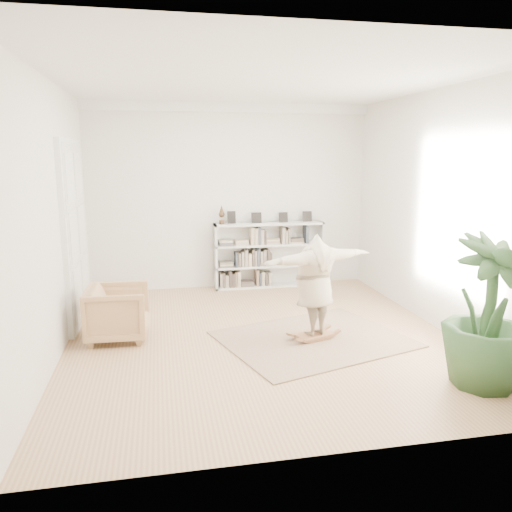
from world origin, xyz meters
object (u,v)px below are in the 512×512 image
Objects in this scene: rocker_board at (314,335)px; houseplant at (488,312)px; armchair at (118,313)px; bookshelf at (269,256)px; person at (315,282)px.

rocker_board is 2.43m from houseplant.
houseplant is (4.24, -2.35, 0.49)m from armchair.
bookshelf reaches higher than rocker_board.
person is at bearing 130.10° from houseplant.
bookshelf is 3.13m from rocker_board.
rocker_board is 0.33× the size of person.
rocker_board is (-0.02, -3.08, -0.57)m from bookshelf.
bookshelf is at bearing -107.50° from person.
houseplant is (1.46, -4.84, 0.24)m from bookshelf.
bookshelf is 3.74m from armchair.
armchair reaches higher than rocker_board.
bookshelf is 1.25× the size of houseplant.
armchair is 2.84m from rocker_board.
bookshelf is at bearing -45.70° from armchair.
bookshelf is 3.70× the size of rocker_board.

